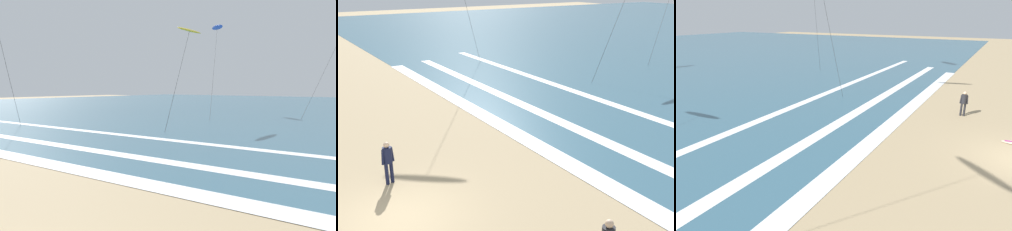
# 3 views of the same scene
# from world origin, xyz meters

# --- Properties ---
(wave_foam_shoreline) EXTENTS (41.70, 0.97, 0.01)m
(wave_foam_shoreline) POSITION_xyz_m (-0.74, 6.91, 0.01)
(wave_foam_shoreline) COLOR white
(wave_foam_shoreline) RESTS_ON ocean_surface
(wave_foam_mid_break) EXTENTS (45.13, 0.76, 0.01)m
(wave_foam_mid_break) POSITION_xyz_m (0.17, 9.72, 0.01)
(wave_foam_mid_break) COLOR white
(wave_foam_mid_break) RESTS_ON ocean_surface
(wave_foam_outer_break) EXTENTS (50.54, 0.66, 0.01)m
(wave_foam_outer_break) POSITION_xyz_m (1.05, 14.17, 0.01)
(wave_foam_outer_break) COLOR white
(wave_foam_outer_break) RESTS_ON ocean_surface
(surfer_mid_group) EXTENTS (0.32, 0.52, 1.60)m
(surfer_mid_group) POSITION_xyz_m (5.22, 3.53, 0.96)
(surfer_mid_group) COLOR #232328
(surfer_mid_group) RESTS_ON ground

